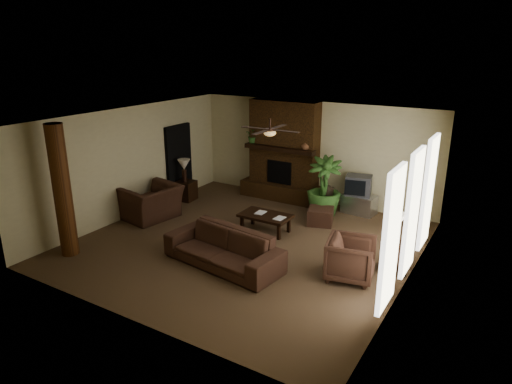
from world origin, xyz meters
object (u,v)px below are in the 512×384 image
Objects in this scene: ottoman at (320,216)px; sofa at (223,243)px; armchair_left at (151,197)px; floor_vase at (327,197)px; coffee_table at (265,217)px; log_column at (62,191)px; armchair_right at (351,257)px; side_table_left at (186,190)px; side_table_right at (394,257)px; lamp_left at (184,166)px; lamp_right at (397,223)px; tv_stand at (359,204)px; floor_plant at (323,199)px.

sofa is at bearing -104.63° from ottoman.
floor_vase is at bearing 135.23° from armchair_left.
log_column is at bearing -132.89° from coffee_table.
log_column reaches higher than armchair_right.
floor_vase is (-1.77, 3.06, -0.01)m from armchair_right.
side_table_right is (6.24, -1.19, 0.00)m from side_table_left.
log_column is 5.09× the size of side_table_left.
side_table_left is at bearing -164.06° from floor_vase.
ottoman is (3.85, 1.89, -0.38)m from armchair_left.
lamp_left is (-5.63, 1.93, 0.56)m from armchair_right.
lamp_right is at bearing -51.81° from armchair_right.
coffee_table is at bearing -129.42° from ottoman.
coffee_table is (-0.13, 1.93, -0.12)m from sofa.
log_column reaches higher than tv_stand.
armchair_left reaches higher than ottoman.
lamp_left reaches higher than tv_stand.
log_column is 6.73m from lamp_right.
side_table_right is (2.39, -2.07, -0.16)m from floor_plant.
side_table_right is at bearing -10.50° from lamp_left.
side_table_right is at bearing 102.74° from armchair_left.
log_column reaches higher than floor_plant.
floor_plant is 3.96m from side_table_left.
log_column is 5.09× the size of side_table_right.
log_column is 3.64× the size of floor_vase.
floor_plant is at bearing 13.41° from lamp_left.
sofa is 4.55× the size of side_table_left.
tv_stand is at bearing 4.15° from armchair_right.
floor_vase is at bearing 16.36° from lamp_left.
floor_vase reaches higher than side_table_left.
lamp_left reaches higher than side_table_right.
lamp_right is at bearing -44.19° from floor_vase.
sofa is 3.27m from armchair_left.
sofa is 3.85× the size of lamp_right.
floor_vase reaches higher than ottoman.
tv_stand is (1.50, 2.35, -0.12)m from coffee_table.
armchair_left reaches higher than floor_plant.
log_column is 4.02m from lamp_left.
armchair_right is 3.63m from tv_stand.
armchair_left is 4.55m from floor_vase.
log_column is 4.19m from side_table_left.
side_table_right is (2.20, -1.48, 0.08)m from ottoman.
log_column is at bearing 7.66° from armchair_left.
floor_vase is at bearing 68.93° from coffee_table.
armchair_left is 1.71× the size of floor_vase.
armchair_right reaches higher than tv_stand.
floor_plant is (3.71, 4.92, -0.96)m from log_column.
lamp_right reaches higher than ottoman.
floor_plant is at bearing -133.65° from tv_stand.
side_table_left is at bearing -155.40° from tv_stand.
side_table_left is at bearing 168.97° from lamp_right.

